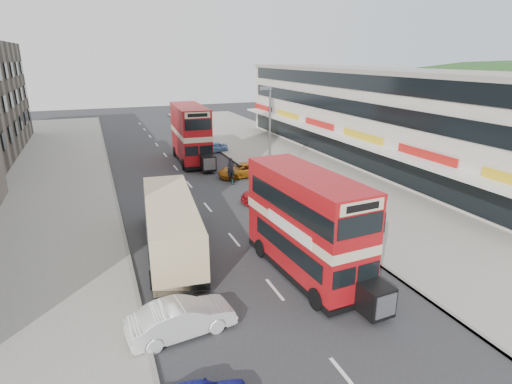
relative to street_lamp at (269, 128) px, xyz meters
name	(u,v)px	position (x,y,z in m)	size (l,w,h in m)	color
ground	(294,313)	(-6.52, -18.00, -4.78)	(160.00, 160.00, 0.00)	#28282B
road_surface	(189,185)	(-6.52, 2.00, -4.78)	(12.00, 90.00, 0.01)	#28282B
pavement_right	(313,170)	(5.48, 2.00, -4.71)	(12.00, 90.00, 0.15)	gray
pavement_left	(32,201)	(-18.52, 2.00, -4.71)	(12.00, 90.00, 0.15)	gray
kerb_left	(114,192)	(-12.62, 2.00, -4.71)	(0.20, 90.00, 0.16)	gray
kerb_right	(256,177)	(-0.42, 2.00, -4.71)	(0.20, 90.00, 0.16)	gray
commercial_row	(373,115)	(13.42, 4.00, -0.09)	(9.90, 46.20, 9.30)	beige
street_lamp	(269,128)	(0.00, 0.00, 0.00)	(1.00, 0.20, 8.12)	slate
bus_main	(307,224)	(-4.46, -15.10, -2.12)	(3.09, 9.25, 5.06)	black
bus_second	(191,134)	(-4.43, 9.91, -1.86)	(3.23, 10.20, 5.55)	black
coach	(171,224)	(-10.20, -10.03, -3.17)	(3.63, 10.52, 2.73)	black
car_left_front	(181,318)	(-11.25, -17.60, -4.09)	(1.48, 4.24, 1.40)	white
car_right_a	(271,193)	(-1.69, -4.47, -4.10)	(1.91, 4.69, 1.36)	#A91017
car_right_b	(242,170)	(-1.49, 2.61, -4.16)	(2.07, 4.49, 1.25)	#B46412
car_right_c	(212,148)	(-1.29, 13.14, -4.20)	(1.39, 3.45, 1.18)	#5E88BD
pedestrian_near	(297,183)	(0.85, -3.74, -3.80)	(0.62, 0.42, 1.67)	gray
cyclist	(231,174)	(-3.00, 1.25, -4.04)	(0.68, 1.80, 2.20)	gray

